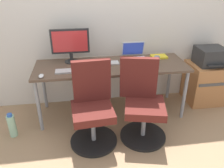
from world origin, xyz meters
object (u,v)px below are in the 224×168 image
(office_chair_left, at_px, (93,108))
(water_bottle_on_floor, at_px, (12,125))
(office_chair_right, at_px, (142,104))
(open_laptop, at_px, (134,55))
(printer, at_px, (210,56))
(side_cabinet, at_px, (205,83))
(coffee_mug, at_px, (140,63))
(desktop_monitor, at_px, (70,43))

(office_chair_left, xyz_separation_m, water_bottle_on_floor, (-0.95, 0.19, -0.28))
(office_chair_right, distance_m, open_laptop, 0.76)
(office_chair_left, bearing_deg, office_chair_right, -0.15)
(office_chair_right, distance_m, printer, 1.33)
(printer, bearing_deg, office_chair_right, -150.51)
(office_chair_right, bearing_deg, water_bottle_on_floor, 172.90)
(office_chair_left, relative_size, open_laptop, 3.03)
(side_cabinet, distance_m, open_laptop, 1.18)
(side_cabinet, bearing_deg, printer, -90.00)
(office_chair_left, bearing_deg, side_cabinet, 20.65)
(open_laptop, relative_size, coffee_mug, 3.37)
(office_chair_right, xyz_separation_m, open_laptop, (0.05, 0.68, 0.34))
(office_chair_right, bearing_deg, printer, 29.49)
(printer, height_order, water_bottle_on_floor, printer)
(office_chair_left, xyz_separation_m, coffee_mug, (0.64, 0.43, 0.33))
(printer, distance_m, desktop_monitor, 1.93)
(office_chair_left, distance_m, water_bottle_on_floor, 1.01)
(coffee_mug, bearing_deg, office_chair_right, -99.49)
(office_chair_left, distance_m, side_cabinet, 1.82)
(printer, height_order, coffee_mug, printer)
(printer, xyz_separation_m, open_laptop, (-1.08, 0.04, 0.06))
(office_chair_right, bearing_deg, desktop_monitor, 137.98)
(side_cabinet, height_order, desktop_monitor, desktop_monitor)
(side_cabinet, relative_size, coffee_mug, 6.38)
(water_bottle_on_floor, bearing_deg, printer, 9.70)
(desktop_monitor, bearing_deg, open_laptop, -1.14)
(desktop_monitor, height_order, open_laptop, desktop_monitor)
(side_cabinet, bearing_deg, office_chair_right, -150.48)
(water_bottle_on_floor, bearing_deg, office_chair_left, -11.16)
(side_cabinet, distance_m, desktop_monitor, 2.02)
(water_bottle_on_floor, xyz_separation_m, open_laptop, (1.57, 0.49, 0.62))
(open_laptop, distance_m, coffee_mug, 0.25)
(open_laptop, bearing_deg, office_chair_right, -94.42)
(water_bottle_on_floor, relative_size, coffee_mug, 3.37)
(printer, bearing_deg, desktop_monitor, 178.27)
(office_chair_left, xyz_separation_m, desktop_monitor, (-0.21, 0.70, 0.53))
(printer, relative_size, open_laptop, 1.29)
(office_chair_right, bearing_deg, office_chair_left, 179.85)
(office_chair_left, bearing_deg, desktop_monitor, 106.75)
(coffee_mug, bearing_deg, water_bottle_on_floor, -171.22)
(side_cabinet, bearing_deg, office_chair_left, -159.35)
(side_cabinet, relative_size, water_bottle_on_floor, 1.89)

